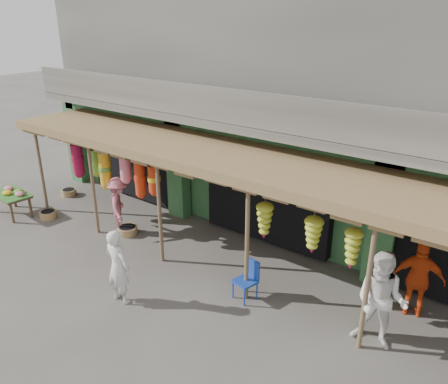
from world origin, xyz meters
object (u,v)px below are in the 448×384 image
Objects in this scene: flower_table at (12,195)px; blue_chair at (248,277)px; person_vendor at (419,279)px; person_right at (381,301)px; person_shopper at (119,205)px; person_front at (118,266)px.

blue_chair is (8.00, 0.81, -0.15)m from flower_table.
person_vendor is (2.98, 1.55, 0.33)m from blue_chair.
person_right is 1.17× the size of person_shopper.
person_shopper is at bearing 23.62° from flower_table.
person_shopper is (-4.52, 0.37, 0.32)m from blue_chair.
person_right is at bearing 10.32° from flower_table.
flower_table is 0.87× the size of person_shopper.
person_vendor is 1.02× the size of person_shopper.
person_shopper reaches higher than blue_chair.
person_shopper is (-2.45, 2.10, -0.02)m from person_front.
flower_table is at bearing -177.99° from person_right.
person_shopper is (3.48, 1.19, 0.16)m from flower_table.
person_front is (5.93, -0.91, 0.18)m from flower_table.
flower_table is at bearing -3.12° from person_vendor.
person_front is at bearing 17.70° from person_vendor.
person_vendor reaches higher than blue_chair.
person_right is at bearing -139.08° from person_shopper.
person_vendor is at bearing 40.28° from blue_chair.
flower_table is 1.58× the size of blue_chair.
person_vendor reaches higher than flower_table.
flower_table is 6.01m from person_front.
person_right reaches higher than blue_chair.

